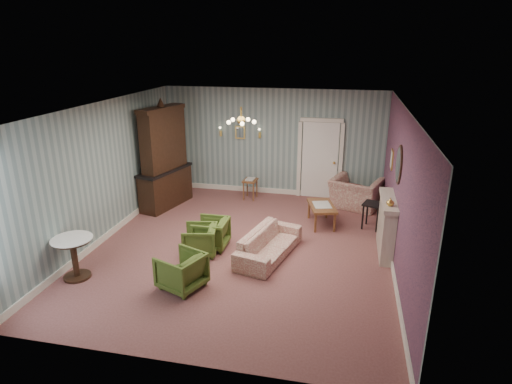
% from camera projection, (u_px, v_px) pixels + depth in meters
% --- Properties ---
extents(floor, '(7.00, 7.00, 0.00)m').
position_uv_depth(floor, '(243.00, 247.00, 8.97)').
color(floor, '#83504C').
rests_on(floor, ground).
extents(ceiling, '(7.00, 7.00, 0.00)m').
position_uv_depth(ceiling, '(241.00, 107.00, 8.01)').
color(ceiling, white).
rests_on(ceiling, ground).
extents(wall_back, '(6.00, 0.00, 6.00)m').
position_uv_depth(wall_back, '(273.00, 143.00, 11.72)').
color(wall_back, slate).
rests_on(wall_back, ground).
extents(wall_front, '(6.00, 0.00, 6.00)m').
position_uv_depth(wall_front, '(173.00, 267.00, 5.26)').
color(wall_front, slate).
rests_on(wall_front, ground).
extents(wall_left, '(0.00, 7.00, 7.00)m').
position_uv_depth(wall_left, '(104.00, 172.00, 9.08)').
color(wall_left, slate).
rests_on(wall_left, ground).
extents(wall_right, '(0.00, 7.00, 7.00)m').
position_uv_depth(wall_right, '(401.00, 192.00, 7.90)').
color(wall_right, slate).
rests_on(wall_right, ground).
extents(wall_right_floral, '(0.00, 7.00, 7.00)m').
position_uv_depth(wall_right_floral, '(400.00, 192.00, 7.90)').
color(wall_right_floral, '#A75365').
rests_on(wall_right_floral, ground).
extents(door, '(1.12, 0.12, 2.16)m').
position_uv_depth(door, '(320.00, 159.00, 11.55)').
color(door, white).
rests_on(door, floor).
extents(olive_chair_a, '(0.86, 0.88, 0.71)m').
position_uv_depth(olive_chair_a, '(181.00, 269.00, 7.40)').
color(olive_chair_a, '#475F21').
rests_on(olive_chair_a, floor).
extents(olive_chair_b, '(0.71, 0.74, 0.66)m').
position_uv_depth(olive_chair_b, '(200.00, 239.00, 8.61)').
color(olive_chair_b, '#475F21').
rests_on(olive_chair_b, floor).
extents(olive_chair_c, '(0.62, 0.66, 0.68)m').
position_uv_depth(olive_chair_c, '(211.00, 232.00, 8.89)').
color(olive_chair_c, '#475F21').
rests_on(olive_chair_c, floor).
extents(sofa_chintz, '(0.96, 1.91, 0.72)m').
position_uv_depth(sofa_chintz, '(269.00, 240.00, 8.50)').
color(sofa_chintz, '#943E3B').
rests_on(sofa_chintz, floor).
extents(wingback_chair, '(1.37, 1.12, 1.03)m').
position_uv_depth(wingback_chair, '(356.00, 188.00, 10.99)').
color(wingback_chair, '#943E3B').
rests_on(wingback_chair, floor).
extents(dresser, '(0.95, 1.72, 2.72)m').
position_uv_depth(dresser, '(164.00, 155.00, 10.83)').
color(dresser, black).
rests_on(dresser, floor).
extents(fireplace, '(0.30, 1.40, 1.16)m').
position_uv_depth(fireplace, '(386.00, 226.00, 8.59)').
color(fireplace, beige).
rests_on(fireplace, floor).
extents(mantel_vase, '(0.15, 0.15, 0.15)m').
position_uv_depth(mantel_vase, '(390.00, 202.00, 8.00)').
color(mantel_vase, gold).
rests_on(mantel_vase, fireplace).
extents(oval_mirror, '(0.04, 0.76, 0.84)m').
position_uv_depth(oval_mirror, '(399.00, 165.00, 8.15)').
color(oval_mirror, white).
rests_on(oval_mirror, wall_right).
extents(framed_print, '(0.04, 0.34, 0.42)m').
position_uv_depth(framed_print, '(392.00, 159.00, 9.47)').
color(framed_print, gold).
rests_on(framed_print, wall_right).
extents(coffee_table, '(0.78, 1.08, 0.50)m').
position_uv_depth(coffee_table, '(321.00, 215.00, 10.01)').
color(coffee_table, brown).
rests_on(coffee_table, floor).
extents(side_table_black, '(0.52, 0.52, 0.62)m').
position_uv_depth(side_table_black, '(372.00, 216.00, 9.79)').
color(side_table_black, black).
rests_on(side_table_black, floor).
extents(pedestal_table, '(0.85, 0.85, 0.79)m').
position_uv_depth(pedestal_table, '(75.00, 258.00, 7.70)').
color(pedestal_table, black).
rests_on(pedestal_table, floor).
extents(nesting_table, '(0.38, 0.47, 0.59)m').
position_uv_depth(nesting_table, '(250.00, 188.00, 11.67)').
color(nesting_table, brown).
rests_on(nesting_table, floor).
extents(gilt_mirror_back, '(0.28, 0.06, 0.36)m').
position_uv_depth(gilt_mirror_back, '(240.00, 132.00, 11.78)').
color(gilt_mirror_back, gold).
rests_on(gilt_mirror_back, wall_back).
extents(sconce_left, '(0.16, 0.12, 0.30)m').
position_uv_depth(sconce_left, '(221.00, 132.00, 11.87)').
color(sconce_left, gold).
rests_on(sconce_left, wall_back).
extents(sconce_right, '(0.16, 0.12, 0.30)m').
position_uv_depth(sconce_right, '(260.00, 133.00, 11.65)').
color(sconce_right, gold).
rests_on(sconce_right, wall_back).
extents(chandelier, '(0.56, 0.56, 0.36)m').
position_uv_depth(chandelier, '(241.00, 121.00, 8.10)').
color(chandelier, gold).
rests_on(chandelier, ceiling).
extents(burgundy_cushion, '(0.41, 0.28, 0.39)m').
position_uv_depth(burgundy_cushion, '(354.00, 191.00, 10.87)').
color(burgundy_cushion, maroon).
rests_on(burgundy_cushion, wingback_chair).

